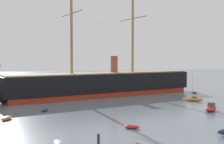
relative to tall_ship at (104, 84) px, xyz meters
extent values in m
cube|color=maroon|center=(0.00, 0.00, -2.57)|extent=(50.22, 18.38, 1.30)
cube|color=black|center=(0.00, 0.00, 0.39)|extent=(52.32, 19.15, 4.63)
ellipsoid|color=black|center=(-23.27, -5.32, -0.26)|extent=(10.67, 8.91, 5.93)
ellipsoid|color=black|center=(23.27, 5.32, -0.26)|extent=(10.67, 8.91, 5.93)
cube|color=#9E7F5B|center=(0.00, 0.00, 2.85)|extent=(51.16, 18.31, 0.28)
cylinder|color=#A37A4C|center=(-8.85, -2.02, 14.75)|extent=(0.65, 0.65, 24.09)
cylinder|color=#A37A4C|center=(-8.85, -2.02, 17.65)|extent=(3.03, 12.20, 0.26)
cylinder|color=#A37A4C|center=(8.85, 2.02, 14.75)|extent=(0.65, 0.65, 24.09)
cylinder|color=#A37A4C|center=(8.85, 2.02, 17.65)|extent=(3.03, 12.20, 0.26)
cylinder|color=#9E4C33|center=(3.04, 0.69, 5.03)|extent=(1.85, 1.85, 4.63)
ellipsoid|color=silver|center=(-17.21, -39.72, -2.95)|extent=(1.01, 2.28, 0.54)
cube|color=beige|center=(-17.21, -39.72, -2.75)|extent=(0.84, 0.21, 0.08)
ellipsoid|color=#B22D28|center=(-6.08, -34.94, -2.95)|extent=(2.43, 2.05, 0.53)
cube|color=#B2ADA3|center=(-6.08, -34.94, -2.75)|extent=(0.63, 0.82, 0.08)
ellipsoid|color=orange|center=(-23.27, -23.39, -2.91)|extent=(2.33, 2.82, 0.62)
cube|color=#4C4C51|center=(-23.27, -23.39, -2.68)|extent=(0.95, 0.70, 0.09)
ellipsoid|color=#B22D28|center=(13.06, -26.98, -2.77)|extent=(4.11, 3.32, 0.89)
cube|color=#4C4C51|center=(13.29, -26.85, -2.06)|extent=(1.54, 1.49, 0.89)
ellipsoid|color=#1E284C|center=(-16.74, -17.56, -2.96)|extent=(1.81, 2.36, 0.51)
cube|color=#4C4C51|center=(-16.74, -17.56, -2.77)|extent=(0.81, 0.54, 0.08)
ellipsoid|color=orange|center=(17.10, -15.00, -2.79)|extent=(4.45, 3.81, 0.86)
cube|color=#4C4C51|center=(17.29, -15.14, -2.30)|extent=(1.36, 1.28, 0.45)
cylinder|color=silver|center=(16.92, -14.87, 0.08)|extent=(0.11, 0.11, 5.22)
ellipsoid|color=#B22D28|center=(26.22, -1.80, -3.00)|extent=(1.70, 1.97, 0.43)
cube|color=#B2ADA3|center=(26.22, -1.80, -2.84)|extent=(0.66, 0.52, 0.07)
ellipsoid|color=silver|center=(-0.94, 11.17, -2.97)|extent=(2.31, 1.92, 0.51)
cube|color=beige|center=(-0.94, 11.17, -2.78)|extent=(0.58, 0.78, 0.08)
cylinder|color=#382B1E|center=(-13.22, -43.07, -2.30)|extent=(0.30, 0.30, 1.85)
ellipsoid|color=silver|center=(-6.83, -21.08, 13.05)|extent=(0.17, 0.34, 0.11)
sphere|color=silver|center=(-6.87, -20.88, 13.06)|extent=(0.09, 0.09, 0.09)
cube|color=#ADA89E|center=(-7.15, -21.15, 13.07)|extent=(0.55, 0.23, 0.12)
cube|color=#ADA89E|center=(-6.51, -21.01, 13.07)|extent=(0.55, 0.23, 0.12)
camera|label=1|loc=(-21.37, -73.10, 6.85)|focal=46.77mm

